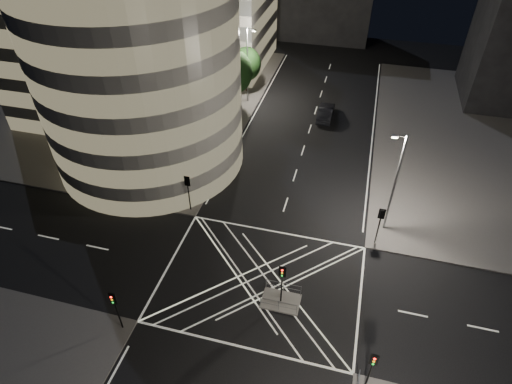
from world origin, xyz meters
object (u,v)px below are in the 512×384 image
(traffic_signal_island, at_px, (282,278))
(street_lamp_left_far, at_px, (248,63))
(traffic_signal_fl, at_px, (188,187))
(traffic_signal_nr, at_px, (372,365))
(central_island, at_px, (281,301))
(sedan, at_px, (326,112))
(street_lamp_right_far, at_px, (395,181))
(traffic_signal_fr, at_px, (380,220))
(traffic_signal_nl, at_px, (115,304))
(street_lamp_left_near, at_px, (199,134))

(traffic_signal_island, xyz_separation_m, street_lamp_left_far, (-11.44, 31.50, 2.63))
(traffic_signal_fl, bearing_deg, traffic_signal_nr, -37.69)
(central_island, distance_m, sedan, 29.72)
(traffic_signal_nr, distance_m, street_lamp_right_far, 16.03)
(traffic_signal_fr, bearing_deg, traffic_signal_nr, -90.00)
(traffic_signal_nr, height_order, street_lamp_left_far, street_lamp_left_far)
(traffic_signal_fl, distance_m, traffic_signal_fr, 17.60)
(traffic_signal_fl, relative_size, sedan, 0.76)
(central_island, height_order, traffic_signal_island, traffic_signal_island)
(traffic_signal_nl, relative_size, traffic_signal_nr, 1.00)
(traffic_signal_fl, relative_size, traffic_signal_nl, 1.00)
(traffic_signal_fl, height_order, traffic_signal_nr, same)
(street_lamp_right_far, distance_m, sedan, 21.30)
(traffic_signal_island, height_order, sedan, traffic_signal_island)
(street_lamp_left_near, xyz_separation_m, street_lamp_right_far, (18.87, -3.00, 0.00))
(central_island, height_order, street_lamp_left_far, street_lamp_left_far)
(traffic_signal_fl, distance_m, street_lamp_left_near, 5.86)
(street_lamp_left_near, bearing_deg, street_lamp_right_far, -9.03)
(traffic_signal_nl, bearing_deg, traffic_signal_fr, 37.69)
(central_island, height_order, traffic_signal_nl, traffic_signal_nl)
(traffic_signal_fl, height_order, traffic_signal_nl, same)
(traffic_signal_fr, xyz_separation_m, street_lamp_left_far, (-18.24, 23.20, 2.63))
(central_island, distance_m, street_lamp_right_far, 13.98)
(traffic_signal_nr, relative_size, traffic_signal_island, 1.00)
(street_lamp_left_near, bearing_deg, traffic_signal_fl, -83.03)
(street_lamp_left_near, bearing_deg, traffic_signal_island, -49.73)
(central_island, bearing_deg, traffic_signal_fl, 142.46)
(traffic_signal_nr, xyz_separation_m, street_lamp_left_far, (-18.24, 36.80, 2.63))
(street_lamp_left_far, bearing_deg, traffic_signal_island, -70.05)
(traffic_signal_fr, relative_size, street_lamp_left_far, 0.40)
(central_island, height_order, street_lamp_right_far, street_lamp_right_far)
(street_lamp_left_near, relative_size, sedan, 1.91)
(traffic_signal_nl, height_order, sedan, traffic_signal_nl)
(traffic_signal_fr, xyz_separation_m, street_lamp_left_near, (-18.24, 5.20, 2.63))
(traffic_signal_nl, relative_size, street_lamp_right_far, 0.40)
(traffic_signal_fl, bearing_deg, traffic_signal_fr, 0.00)
(central_island, relative_size, sedan, 0.57)
(traffic_signal_nr, bearing_deg, street_lamp_left_far, 116.36)
(traffic_signal_island, height_order, street_lamp_left_far, street_lamp_left_far)
(traffic_signal_nl, xyz_separation_m, traffic_signal_fr, (17.60, 13.60, 0.00))
(traffic_signal_island, relative_size, sedan, 0.76)
(traffic_signal_nl, relative_size, sedan, 0.76)
(central_island, height_order, traffic_signal_nr, traffic_signal_nr)
(traffic_signal_fr, bearing_deg, street_lamp_left_near, 164.08)
(traffic_signal_nr, height_order, street_lamp_left_near, street_lamp_left_near)
(central_island, relative_size, traffic_signal_nr, 0.75)
(traffic_signal_fr, xyz_separation_m, sedan, (-7.30, 21.41, -2.05))
(traffic_signal_fr, bearing_deg, traffic_signal_island, -129.33)
(traffic_signal_fl, xyz_separation_m, street_lamp_right_far, (18.24, 2.20, 2.63))
(traffic_signal_nl, xyz_separation_m, street_lamp_right_far, (18.24, 15.80, 2.63))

